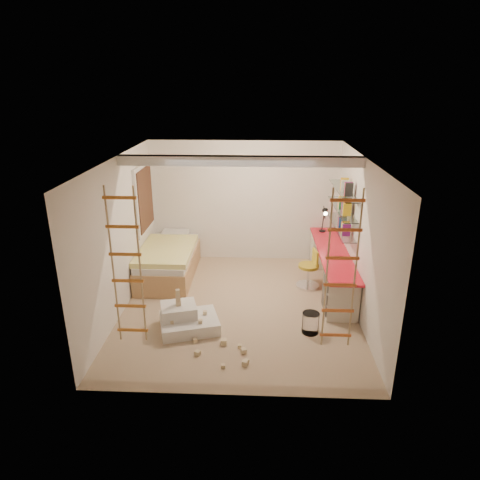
{
  "coord_description": "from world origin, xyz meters",
  "views": [
    {
      "loc": [
        0.31,
        -6.63,
        3.73
      ],
      "look_at": [
        0.0,
        0.3,
        1.15
      ],
      "focal_mm": 32.0,
      "sensor_mm": 36.0,
      "label": 1
    }
  ],
  "objects_px": {
    "desk": "(331,268)",
    "bed": "(169,261)",
    "swivel_chair": "(309,274)",
    "play_platform": "(186,320)"
  },
  "relations": [
    {
      "from": "play_platform",
      "to": "desk",
      "type": "bearing_deg",
      "value": 32.04
    },
    {
      "from": "desk",
      "to": "bed",
      "type": "xyz_separation_m",
      "value": [
        -3.2,
        0.36,
        -0.07
      ]
    },
    {
      "from": "swivel_chair",
      "to": "bed",
      "type": "bearing_deg",
      "value": 172.45
    },
    {
      "from": "swivel_chair",
      "to": "play_platform",
      "type": "height_order",
      "value": "swivel_chair"
    },
    {
      "from": "desk",
      "to": "swivel_chair",
      "type": "distance_m",
      "value": 0.44
    },
    {
      "from": "desk",
      "to": "bed",
      "type": "height_order",
      "value": "desk"
    },
    {
      "from": "bed",
      "to": "desk",
      "type": "bearing_deg",
      "value": -6.49
    },
    {
      "from": "bed",
      "to": "swivel_chair",
      "type": "distance_m",
      "value": 2.8
    },
    {
      "from": "play_platform",
      "to": "swivel_chair",
      "type": "bearing_deg",
      "value": 36.76
    },
    {
      "from": "bed",
      "to": "swivel_chair",
      "type": "relative_size",
      "value": 2.66
    }
  ]
}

